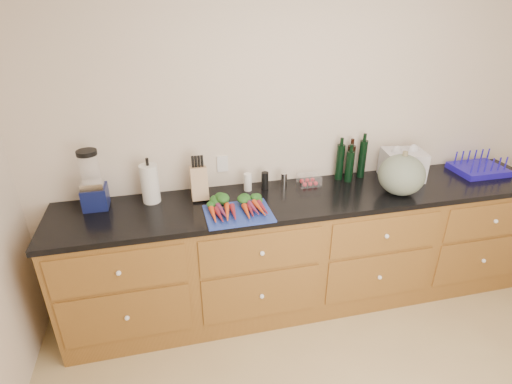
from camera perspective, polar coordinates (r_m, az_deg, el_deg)
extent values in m
cube|color=beige|center=(3.05, 6.27, 8.34)|extent=(4.10, 0.05, 2.60)
cube|color=brown|center=(3.16, 7.44, -8.36)|extent=(3.60, 0.60, 0.90)
cube|color=brown|center=(2.62, -19.03, -10.70)|extent=(0.82, 0.01, 0.28)
sphere|color=white|center=(2.61, -19.05, -10.91)|extent=(0.03, 0.03, 0.03)
cube|color=brown|center=(2.84, -17.93, -16.54)|extent=(0.82, 0.01, 0.38)
sphere|color=white|center=(2.83, -17.95, -16.75)|extent=(0.03, 0.03, 0.03)
cube|color=brown|center=(2.65, 0.81, -8.57)|extent=(0.82, 0.01, 0.28)
sphere|color=white|center=(2.64, 0.89, -8.77)|extent=(0.03, 0.03, 0.03)
cube|color=brown|center=(2.87, 0.76, -14.48)|extent=(0.82, 0.01, 0.38)
sphere|color=white|center=(2.86, 0.84, -14.68)|extent=(0.03, 0.03, 0.03)
cube|color=brown|center=(2.96, 18.04, -5.87)|extent=(0.82, 0.01, 0.28)
sphere|color=white|center=(2.95, 18.19, -6.03)|extent=(0.03, 0.03, 0.03)
cube|color=brown|center=(3.16, 17.12, -11.41)|extent=(0.82, 0.01, 0.38)
sphere|color=white|center=(3.15, 17.27, -11.58)|extent=(0.03, 0.03, 0.03)
cube|color=brown|center=(3.49, 30.90, -3.48)|extent=(0.82, 0.01, 0.28)
sphere|color=white|center=(3.48, 31.07, -3.60)|extent=(0.03, 0.03, 0.03)
cube|color=brown|center=(3.66, 29.61, -8.39)|extent=(0.82, 0.01, 0.38)
sphere|color=white|center=(3.65, 29.77, -8.53)|extent=(0.03, 0.03, 0.03)
cube|color=black|center=(2.92, 7.97, -0.74)|extent=(3.64, 0.62, 0.04)
cube|color=#1F3597|center=(2.63, -2.55, -3.10)|extent=(0.44, 0.34, 0.01)
cone|color=#D74519|center=(2.58, -6.05, -3.20)|extent=(0.04, 0.19, 0.04)
cone|color=maroon|center=(2.58, -5.39, -3.13)|extent=(0.04, 0.19, 0.04)
cone|color=#6F224A|center=(2.58, -4.73, -3.05)|extent=(0.04, 0.19, 0.04)
cone|color=#D74519|center=(2.59, -4.08, -2.98)|extent=(0.04, 0.19, 0.04)
cone|color=maroon|center=(2.59, -3.42, -2.91)|extent=(0.04, 0.19, 0.04)
ellipsoid|color=#21521B|center=(2.70, -5.21, -1.47)|extent=(0.19, 0.11, 0.06)
cone|color=#D74519|center=(2.61, -1.55, -2.70)|extent=(0.04, 0.19, 0.04)
cone|color=maroon|center=(2.61, -0.90, -2.63)|extent=(0.04, 0.19, 0.04)
cone|color=#6F224A|center=(2.62, -0.26, -2.55)|extent=(0.04, 0.19, 0.04)
cone|color=#D74519|center=(2.62, 0.38, -2.48)|extent=(0.04, 0.19, 0.04)
cone|color=maroon|center=(2.63, 1.02, -2.41)|extent=(0.04, 0.19, 0.04)
ellipsoid|color=#21521B|center=(2.73, -0.93, -1.01)|extent=(0.19, 0.11, 0.06)
ellipsoid|color=#546353|center=(3.02, 20.08, 2.32)|extent=(0.33, 0.33, 0.29)
cube|color=#0F1648|center=(2.89, -21.97, -0.68)|extent=(0.16, 0.16, 0.15)
cube|color=silver|center=(2.82, -22.37, 0.86)|extent=(0.14, 0.09, 0.05)
cylinder|color=white|center=(2.81, -22.65, 2.94)|extent=(0.12, 0.12, 0.21)
cylinder|color=black|center=(2.77, -23.07, 5.18)|extent=(0.13, 0.13, 0.03)
cylinder|color=silver|center=(2.82, -14.91, 1.15)|extent=(0.12, 0.12, 0.27)
cube|color=tan|center=(2.82, -8.13, 1.29)|extent=(0.12, 0.12, 0.23)
cylinder|color=white|center=(2.92, -1.19, 1.42)|extent=(0.06, 0.06, 0.13)
cylinder|color=black|center=(2.95, 1.27, 1.65)|extent=(0.05, 0.05, 0.13)
cylinder|color=silver|center=(2.99, 4.00, 1.73)|extent=(0.05, 0.05, 0.11)
cube|color=white|center=(3.05, 7.56, 1.71)|extent=(0.16, 0.13, 0.08)
cylinder|color=black|center=(3.15, 11.89, 4.21)|extent=(0.06, 0.06, 0.28)
cylinder|color=black|center=(3.20, 13.33, 4.23)|extent=(0.06, 0.06, 0.26)
cylinder|color=black|center=(3.23, 14.92, 4.59)|extent=(0.06, 0.06, 0.30)
cylinder|color=black|center=(3.13, 13.20, 3.58)|extent=(0.06, 0.06, 0.24)
cube|color=#1E13AD|center=(3.71, 29.15, 2.85)|extent=(0.39, 0.31, 0.05)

